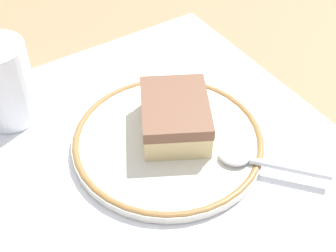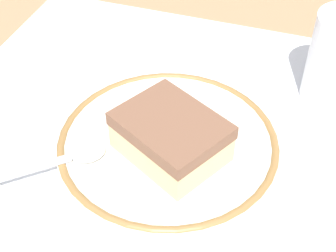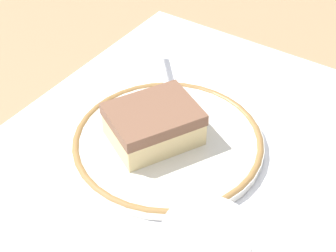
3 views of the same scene
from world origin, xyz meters
The scene contains 5 objects.
ground_plane centered at (0.00, 0.00, 0.00)m, with size 2.40×2.40×0.00m, color #9E7551.
placemat centered at (0.00, 0.00, 0.00)m, with size 0.48×0.44×0.00m, color white.
plate centered at (-0.02, 0.03, 0.01)m, with size 0.22×0.22×0.01m.
cake_slice centered at (-0.02, 0.04, 0.03)m, with size 0.12×0.11×0.04m.
spoon centered at (0.07, 0.09, 0.02)m, with size 0.10×0.09×0.01m.
Camera 3 is at (-0.37, -0.21, 0.41)m, focal length 54.42 mm.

